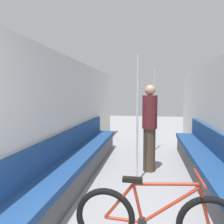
% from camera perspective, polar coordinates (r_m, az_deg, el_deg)
% --- Properties ---
extents(wall_left, '(0.10, 9.52, 2.29)m').
position_cam_1_polar(wall_left, '(3.99, -13.46, -1.73)').
color(wall_left, silver).
rests_on(wall_left, ground).
extents(bench_seat_row_left, '(0.50, 5.09, 0.91)m').
position_cam_1_polar(bench_seat_row_left, '(4.19, -9.01, -13.13)').
color(bench_seat_row_left, '#4C4C51').
rests_on(bench_seat_row_left, ground).
extents(bench_seat_row_right, '(0.50, 5.09, 0.91)m').
position_cam_1_polar(bench_seat_row_right, '(4.12, 24.46, -13.84)').
color(bench_seat_row_right, '#4C4C51').
rests_on(bench_seat_row_right, ground).
extents(bicycle, '(1.64, 0.46, 0.81)m').
position_cam_1_polar(bicycle, '(2.47, 11.14, -25.99)').
color(bicycle, black).
rests_on(bicycle, ground).
extents(grab_pole_near, '(0.08, 0.08, 2.27)m').
position_cam_1_polar(grab_pole_near, '(3.90, 6.63, -2.35)').
color(grab_pole_near, gray).
rests_on(grab_pole_near, ground).
extents(grab_pole_far, '(0.08, 0.08, 2.27)m').
position_cam_1_polar(grab_pole_far, '(6.06, 10.93, 0.16)').
color(grab_pole_far, gray).
rests_on(grab_pole_far, ground).
extents(passenger_standing, '(0.30, 0.30, 1.77)m').
position_cam_1_polar(passenger_standing, '(4.52, 9.79, -3.85)').
color(passenger_standing, '#473828').
rests_on(passenger_standing, ground).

